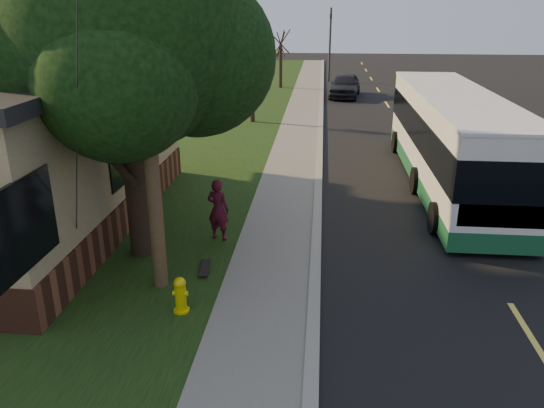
{
  "coord_description": "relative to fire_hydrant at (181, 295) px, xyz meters",
  "views": [
    {
      "loc": [
        0.02,
        -8.83,
        5.75
      ],
      "look_at": [
        -1.03,
        2.35,
        1.5
      ],
      "focal_mm": 35.0,
      "sensor_mm": 36.0,
      "label": 1
    }
  ],
  "objects": [
    {
      "name": "curb",
      "position": [
        2.6,
        10.0,
        -0.37
      ],
      "size": [
        0.25,
        80.0,
        0.12
      ],
      "primitive_type": "cube",
      "color": "gray",
      "rests_on": "ground"
    },
    {
      "name": "skateboarder",
      "position": [
        0.1,
        3.46,
        0.44
      ],
      "size": [
        0.68,
        0.55,
        1.61
      ],
      "primitive_type": "imported",
      "rotation": [
        0.0,
        0.0,
        2.84
      ],
      "color": "#450D1D",
      "rests_on": "grass_verge"
    },
    {
      "name": "traffic_signal",
      "position": [
        3.1,
        34.0,
        2.73
      ],
      "size": [
        0.18,
        0.22,
        5.5
      ],
      "color": "#2D2D30",
      "rests_on": "ground"
    },
    {
      "name": "road",
      "position": [
        6.6,
        10.0,
        -0.43
      ],
      "size": [
        8.0,
        80.0,
        0.01
      ],
      "primitive_type": "cube",
      "color": "black",
      "rests_on": "ground"
    },
    {
      "name": "utility_pole",
      "position": [
        -0.71,
        0.99,
        4.2
      ],
      "size": [
        2.86,
        3.21,
        9.07
      ],
      "color": "#473321",
      "rests_on": "ground"
    },
    {
      "name": "distant_car",
      "position": [
        4.1,
        26.69,
        0.34
      ],
      "size": [
        2.38,
        4.7,
        1.54
      ],
      "primitive_type": "imported",
      "rotation": [
        0.0,
        0.0,
        -0.13
      ],
      "color": "black",
      "rests_on": "ground"
    },
    {
      "name": "transit_bus",
      "position": [
        6.9,
        8.64,
        1.21
      ],
      "size": [
        2.63,
        11.38,
        3.08
      ],
      "color": "silver",
      "rests_on": "ground"
    },
    {
      "name": "leafy_tree",
      "position": [
        -1.57,
        2.65,
        4.73
      ],
      "size": [
        6.3,
        6.0,
        7.8
      ],
      "color": "black",
      "rests_on": "grass_verge"
    },
    {
      "name": "fire_hydrant",
      "position": [
        0.0,
        0.0,
        0.0
      ],
      "size": [
        0.32,
        0.32,
        0.74
      ],
      "color": "#DAC40B",
      "rests_on": "grass_verge"
    },
    {
      "name": "sidewalk",
      "position": [
        1.6,
        10.0,
        -0.39
      ],
      "size": [
        2.0,
        80.0,
        0.08
      ],
      "primitive_type": "cube",
      "color": "slate",
      "rests_on": "ground"
    },
    {
      "name": "dumpster",
      "position": [
        -6.9,
        8.04,
        0.18
      ],
      "size": [
        1.46,
        1.24,
        1.14
      ],
      "color": "black",
      "rests_on": "building_lot"
    },
    {
      "name": "bare_tree_near",
      "position": [
        -0.9,
        18.0,
        1.72
      ],
      "size": [
        1.38,
        1.21,
        4.31
      ],
      "color": "black",
      "rests_on": "grass_verge"
    },
    {
      "name": "grass_verge",
      "position": [
        -1.9,
        10.0,
        -0.4
      ],
      "size": [
        5.0,
        80.0,
        0.07
      ],
      "primitive_type": "cube",
      "color": "black",
      "rests_on": "ground"
    },
    {
      "name": "skateboard_main",
      "position": [
        0.1,
        1.73,
        -0.3
      ],
      "size": [
        0.31,
        0.86,
        0.08
      ],
      "color": "black",
      "rests_on": "grass_verge"
    },
    {
      "name": "bare_tree_far",
      "position": [
        -0.4,
        30.0,
        1.57
      ],
      "size": [
        1.38,
        1.21,
        4.03
      ],
      "color": "black",
      "rests_on": "grass_verge"
    },
    {
      "name": "ground",
      "position": [
        2.6,
        0.0,
        -0.43
      ],
      "size": [
        120.0,
        120.0,
        0.0
      ],
      "primitive_type": "plane",
      "color": "black",
      "rests_on": "ground"
    }
  ]
}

